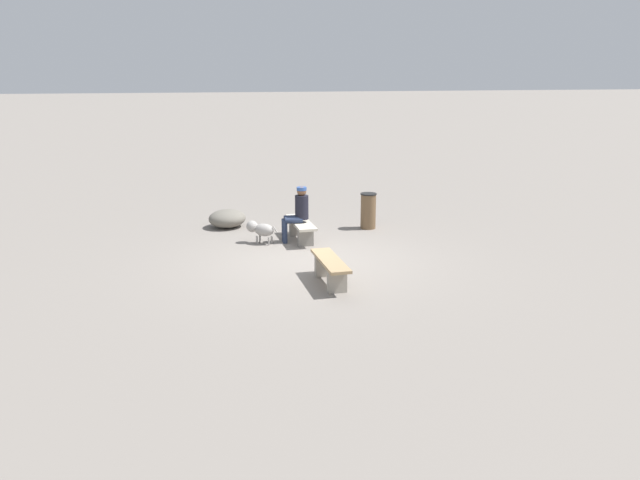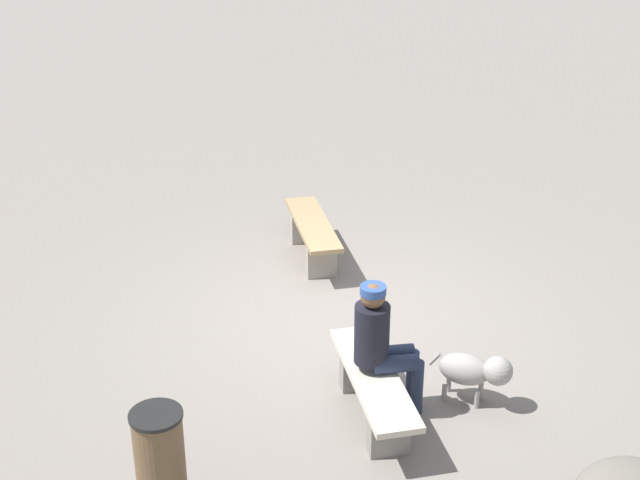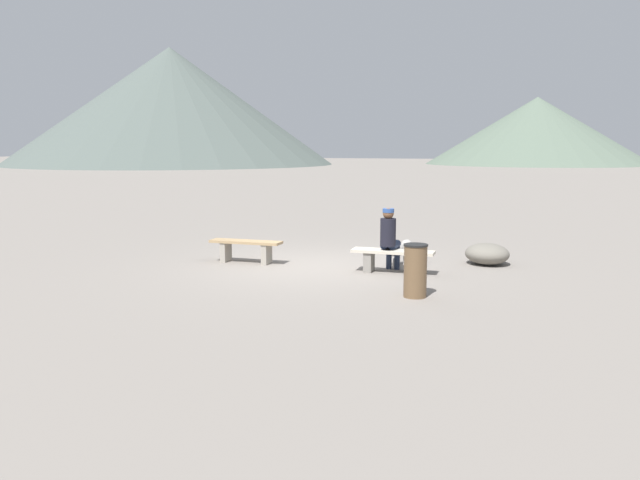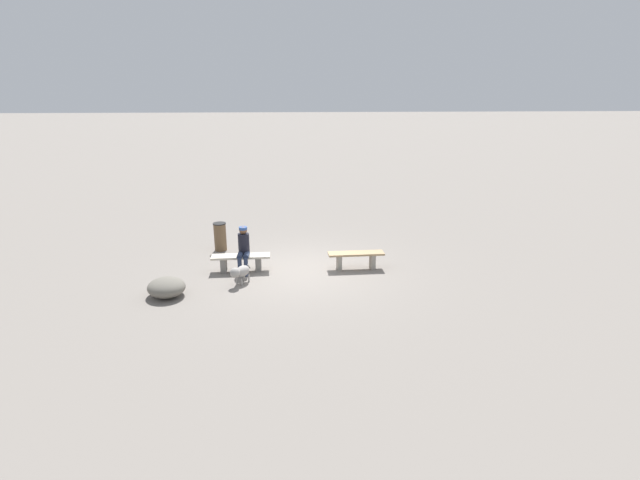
# 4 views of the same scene
# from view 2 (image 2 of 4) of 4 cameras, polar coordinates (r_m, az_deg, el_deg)

# --- Properties ---
(ground) EXTENTS (210.00, 210.00, 0.06)m
(ground) POSITION_cam_2_polar(r_m,az_deg,el_deg) (9.27, 1.54, -5.46)
(ground) COLOR gray
(bench_left) EXTENTS (1.55, 0.40, 0.47)m
(bench_left) POSITION_cam_2_polar(r_m,az_deg,el_deg) (10.42, -0.47, 0.41)
(bench_left) COLOR gray
(bench_left) RESTS_ON ground
(bench_right) EXTENTS (1.59, 0.43, 0.45)m
(bench_right) POSITION_cam_2_polar(r_m,az_deg,el_deg) (7.73, 3.47, -9.54)
(bench_right) COLOR gray
(bench_right) RESTS_ON ground
(seated_person) EXTENTS (0.34, 0.61, 1.26)m
(seated_person) POSITION_cam_2_polar(r_m,az_deg,el_deg) (7.59, 4.03, -6.45)
(seated_person) COLOR black
(seated_person) RESTS_ON ground
(dog) EXTENTS (0.54, 0.66, 0.51)m
(dog) POSITION_cam_2_polar(r_m,az_deg,el_deg) (8.01, 9.94, -8.25)
(dog) COLOR gray
(dog) RESTS_ON ground
(trash_bin) EXTENTS (0.40, 0.40, 0.87)m
(trash_bin) POSITION_cam_2_polar(r_m,az_deg,el_deg) (6.84, -10.25, -13.87)
(trash_bin) COLOR brown
(trash_bin) RESTS_ON ground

